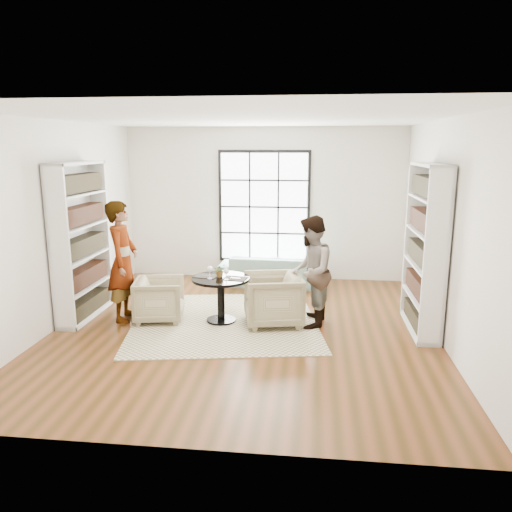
# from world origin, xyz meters

# --- Properties ---
(ground) EXTENTS (6.00, 6.00, 0.00)m
(ground) POSITION_xyz_m (0.00, 0.00, 0.00)
(ground) COLOR brown
(room_shell) EXTENTS (6.00, 6.01, 6.00)m
(room_shell) POSITION_xyz_m (0.00, 0.54, 1.26)
(room_shell) COLOR silver
(room_shell) RESTS_ON ground
(rug) EXTENTS (3.20, 3.20, 0.01)m
(rug) POSITION_xyz_m (-0.34, 0.29, 0.01)
(rug) COLOR beige
(rug) RESTS_ON ground
(pedestal_table) EXTENTS (0.87, 0.87, 0.70)m
(pedestal_table) POSITION_xyz_m (-0.39, 0.28, 0.51)
(pedestal_table) COLOR black
(pedestal_table) RESTS_ON ground
(sofa) EXTENTS (2.01, 0.86, 0.58)m
(sofa) POSITION_xyz_m (0.20, 2.45, 0.29)
(sofa) COLOR gray
(sofa) RESTS_ON ground
(armchair_left) EXTENTS (0.85, 0.83, 0.66)m
(armchair_left) POSITION_xyz_m (-1.34, 0.24, 0.33)
(armchair_left) COLOR tan
(armchair_left) RESTS_ON ground
(armchair_right) EXTENTS (1.00, 0.98, 0.77)m
(armchair_right) POSITION_xyz_m (0.40, 0.27, 0.39)
(armchair_right) COLOR #C5B08C
(armchair_right) RESTS_ON ground
(person_left) EXTENTS (0.49, 0.70, 1.84)m
(person_left) POSITION_xyz_m (-1.89, 0.24, 0.92)
(person_left) COLOR gray
(person_left) RESTS_ON ground
(person_right) EXTENTS (0.71, 0.87, 1.65)m
(person_right) POSITION_xyz_m (0.95, 0.27, 0.83)
(person_right) COLOR gray
(person_right) RESTS_ON ground
(placemat_left) EXTENTS (0.38, 0.31, 0.01)m
(placemat_left) POSITION_xyz_m (-0.62, 0.33, 0.70)
(placemat_left) COLOR black
(placemat_left) RESTS_ON pedestal_table
(placemat_right) EXTENTS (0.38, 0.31, 0.01)m
(placemat_right) POSITION_xyz_m (-0.16, 0.23, 0.70)
(placemat_right) COLOR black
(placemat_right) RESTS_ON pedestal_table
(cutlery_left) EXTENTS (0.17, 0.24, 0.01)m
(cutlery_left) POSITION_xyz_m (-0.62, 0.33, 0.71)
(cutlery_left) COLOR silver
(cutlery_left) RESTS_ON placemat_left
(cutlery_right) EXTENTS (0.17, 0.24, 0.01)m
(cutlery_right) POSITION_xyz_m (-0.16, 0.23, 0.71)
(cutlery_right) COLOR silver
(cutlery_right) RESTS_ON placemat_right
(wine_glass_left) EXTENTS (0.09, 0.09, 0.19)m
(wine_glass_left) POSITION_xyz_m (-0.54, 0.19, 0.84)
(wine_glass_left) COLOR silver
(wine_glass_left) RESTS_ON pedestal_table
(wine_glass_right) EXTENTS (0.08, 0.08, 0.18)m
(wine_glass_right) POSITION_xyz_m (-0.28, 0.15, 0.83)
(wine_glass_right) COLOR silver
(wine_glass_right) RESTS_ON pedestal_table
(flower_centerpiece) EXTENTS (0.22, 0.20, 0.21)m
(flower_centerpiece) POSITION_xyz_m (-0.40, 0.30, 0.80)
(flower_centerpiece) COLOR gray
(flower_centerpiece) RESTS_ON pedestal_table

